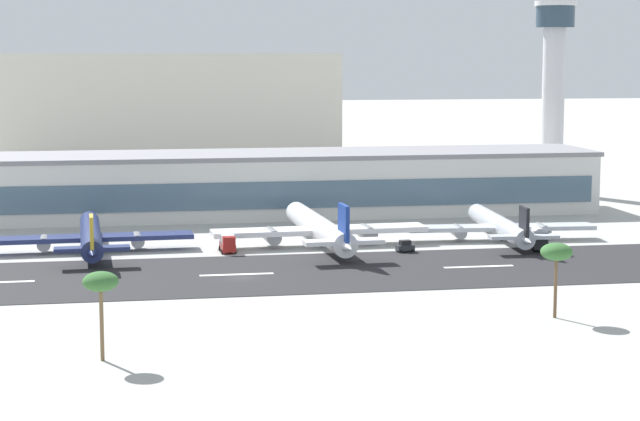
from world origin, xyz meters
name	(u,v)px	position (x,y,z in m)	size (l,w,h in m)	color
ground_plane	(243,278)	(0.00, 0.00, 0.00)	(1400.00, 1400.00, 0.00)	#A8A8A3
runway_strip	(241,275)	(0.00, 2.88, 0.04)	(800.00, 34.23, 0.08)	#262628
runway_centreline_dash_4	(237,274)	(-0.77, 2.88, 0.09)	(12.00, 1.20, 0.01)	white
runway_centreline_dash_5	(479,267)	(39.89, 2.88, 0.09)	(12.00, 1.20, 0.01)	white
terminal_building	(280,183)	(15.83, 72.07, 6.92)	(141.68, 25.02, 13.84)	silver
control_tower	(554,80)	(89.80, 99.26, 28.81)	(10.47, 10.47, 48.66)	silver
distant_hotel_block	(169,111)	(-4.27, 178.57, 17.85)	(104.73, 24.38, 35.70)	beige
airliner_gold_tail_gate_0	(91,237)	(-24.48, 28.48, 2.82)	(36.88, 42.42, 8.85)	navy
airliner_navy_tail_gate_1	(321,229)	(17.34, 27.68, 3.23)	(40.56, 48.57, 10.13)	white
airliner_black_tail_gate_2	(501,227)	(52.47, 28.34, 2.72)	(36.65, 40.98, 8.55)	silver
service_baggage_tug_0	(405,247)	(31.23, 18.97, 1.05)	(3.43, 2.34, 2.20)	#2D3338
service_box_truck_1	(228,242)	(-0.26, 24.53, 1.79)	(2.81, 6.06, 3.25)	#B2231E
service_fuel_truck_2	(539,238)	(56.25, 18.39, 2.03)	(4.55, 8.87, 3.95)	#2D3338
palm_tree_0	(556,253)	(38.66, -34.61, 8.87)	(4.32, 4.32, 10.24)	brown
palm_tree_1	(101,283)	(-21.28, -46.35, 9.14)	(4.17, 4.17, 10.52)	brown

